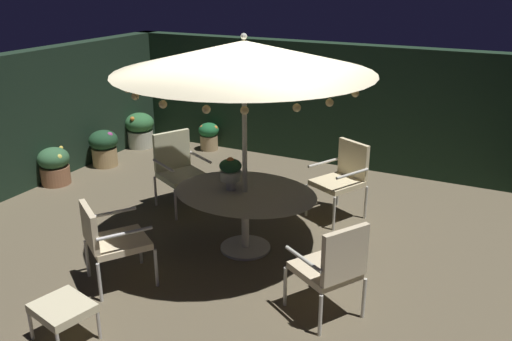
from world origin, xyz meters
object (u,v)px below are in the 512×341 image
(patio_dining_table, at_px, (245,202))
(patio_chair_southeast, at_px, (333,265))
(patio_chair_north, at_px, (343,175))
(potted_plant_left_far, at_px, (54,165))
(patio_chair_northeast, at_px, (178,166))
(centerpiece_planter, at_px, (231,170))
(potted_plant_left_near, at_px, (209,135))
(potted_plant_back_center, at_px, (140,129))
(ottoman_footrest, at_px, (63,309))
(potted_plant_front_corner, at_px, (104,147))
(patio_chair_east, at_px, (109,238))
(patio_umbrella, at_px, (244,57))

(patio_dining_table, xyz_separation_m, patio_chair_southeast, (1.37, -0.84, -0.05))
(patio_chair_north, xyz_separation_m, potted_plant_left_far, (-4.37, -0.89, -0.29))
(patio_chair_north, relative_size, patio_chair_northeast, 0.97)
(centerpiece_planter, bearing_deg, patio_chair_northeast, 148.98)
(centerpiece_planter, xyz_separation_m, potted_plant_left_far, (-3.47, 0.57, -0.68))
(patio_dining_table, xyz_separation_m, potted_plant_left_near, (-2.39, 3.10, -0.34))
(patio_chair_southeast, relative_size, potted_plant_back_center, 1.55)
(patio_dining_table, relative_size, potted_plant_left_near, 3.36)
(patio_chair_southeast, xyz_separation_m, potted_plant_back_center, (-5.00, 3.52, -0.23))
(patio_chair_north, distance_m, patio_chair_southeast, 2.36)
(patio_dining_table, bearing_deg, centerpiece_planter, -171.94)
(ottoman_footrest, bearing_deg, patio_chair_southeast, 34.43)
(potted_plant_left_far, bearing_deg, potted_plant_front_corner, 83.24)
(patio_chair_north, bearing_deg, potted_plant_left_far, -168.53)
(potted_plant_left_far, xyz_separation_m, potted_plant_left_near, (1.25, 2.56, -0.03))
(patio_chair_east, xyz_separation_m, potted_plant_left_near, (-1.49, 4.42, -0.27))
(patio_umbrella, xyz_separation_m, potted_plant_left_near, (-2.39, 3.10, -2.01))
(patio_dining_table, bearing_deg, patio_chair_southeast, -31.74)
(ottoman_footrest, xyz_separation_m, potted_plant_back_center, (-2.97, 4.91, 0.03))
(patio_umbrella, bearing_deg, ottoman_footrest, -106.61)
(patio_chair_east, distance_m, potted_plant_front_corner, 3.88)
(patio_dining_table, xyz_separation_m, ottoman_footrest, (-0.67, -2.24, -0.30))
(ottoman_footrest, bearing_deg, potted_plant_back_center, 121.18)
(potted_plant_front_corner, xyz_separation_m, potted_plant_left_near, (1.13, 1.56, -0.06))
(patio_chair_north, distance_m, potted_plant_left_far, 4.47)
(patio_umbrella, relative_size, potted_plant_front_corner, 4.56)
(ottoman_footrest, relative_size, potted_plant_front_corner, 0.94)
(patio_dining_table, distance_m, patio_chair_east, 1.60)
(patio_chair_north, relative_size, potted_plant_left_far, 1.73)
(patio_umbrella, bearing_deg, patio_chair_east, -124.52)
(centerpiece_planter, bearing_deg, potted_plant_left_far, 170.66)
(potted_plant_back_center, xyz_separation_m, potted_plant_front_corner, (0.12, -1.12, -0.01))
(patio_chair_east, height_order, potted_plant_front_corner, patio_chair_east)
(patio_chair_north, relative_size, potted_plant_front_corner, 1.64)
(patio_chair_east, height_order, potted_plant_left_far, patio_chair_east)
(ottoman_footrest, height_order, potted_plant_left_near, potted_plant_left_near)
(patio_chair_east, xyz_separation_m, patio_chair_southeast, (2.27, 0.47, 0.03))
(potted_plant_back_center, bearing_deg, patio_dining_table, -36.27)
(ottoman_footrest, bearing_deg, potted_plant_front_corner, 127.03)
(ottoman_footrest, bearing_deg, centerpiece_planter, 77.43)
(patio_chair_southeast, distance_m, potted_plant_back_center, 6.12)
(ottoman_footrest, distance_m, potted_plant_front_corner, 4.74)
(patio_chair_northeast, xyz_separation_m, potted_plant_left_far, (-2.20, -0.19, -0.28))
(potted_plant_left_far, height_order, potted_plant_back_center, potted_plant_back_center)
(patio_chair_northeast, distance_m, potted_plant_back_center, 2.94)
(patio_chair_southeast, bearing_deg, patio_umbrella, 148.26)
(potted_plant_left_far, bearing_deg, patio_chair_north, 11.47)
(ottoman_footrest, relative_size, potted_plant_back_center, 0.90)
(patio_chair_east, distance_m, potted_plant_left_near, 4.67)
(potted_plant_left_far, distance_m, potted_plant_front_corner, 1.01)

